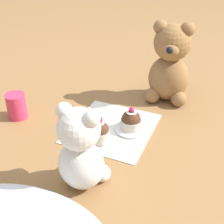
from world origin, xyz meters
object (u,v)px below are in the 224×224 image
at_px(cupcake_near_tan_bear, 131,121).
at_px(teddy_bear_cream, 81,150).
at_px(cupcake_near_cream_bear, 99,132).
at_px(saucer_plate, 131,128).
at_px(juice_glass, 17,106).
at_px(teddy_bear_tan, 170,65).

bearing_deg(cupcake_near_tan_bear, teddy_bear_cream, 82.77).
xyz_separation_m(cupcake_near_cream_bear, saucer_plate, (-0.06, -0.08, -0.02)).
relative_size(cupcake_near_tan_bear, juice_glass, 0.87).
bearing_deg(teddy_bear_tan, cupcake_near_tan_bear, -108.68).
xyz_separation_m(saucer_plate, juice_glass, (0.33, 0.06, 0.03)).
distance_m(saucer_plate, cupcake_near_tan_bear, 0.02).
height_order(teddy_bear_tan, cupcake_near_cream_bear, teddy_bear_tan).
bearing_deg(teddy_bear_cream, teddy_bear_tan, -96.02).
bearing_deg(juice_glass, saucer_plate, -168.98).
height_order(teddy_bear_tan, cupcake_near_tan_bear, teddy_bear_tan).
bearing_deg(cupcake_near_tan_bear, juice_glass, 11.02).
distance_m(teddy_bear_cream, cupcake_near_tan_bear, 0.24).
distance_m(cupcake_near_cream_bear, cupcake_near_tan_bear, 0.10).
distance_m(cupcake_near_cream_bear, saucer_plate, 0.10).
relative_size(teddy_bear_tan, saucer_plate, 2.85).
bearing_deg(cupcake_near_cream_bear, juice_glass, -2.70).
xyz_separation_m(teddy_bear_cream, saucer_plate, (-0.03, -0.23, -0.09)).
distance_m(teddy_bear_tan, cupcake_near_cream_bear, 0.32).
bearing_deg(cupcake_near_cream_bear, saucer_plate, -127.53).
bearing_deg(cupcake_near_cream_bear, teddy_bear_tan, -109.62).
relative_size(teddy_bear_tan, cupcake_near_tan_bear, 3.85).
height_order(teddy_bear_cream, teddy_bear_tan, teddy_bear_tan).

